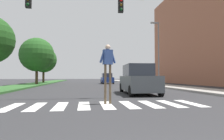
{
  "coord_description": "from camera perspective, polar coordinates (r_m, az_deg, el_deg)",
  "views": [
    {
      "loc": [
        -0.91,
        -0.98,
        1.13
      ],
      "look_at": [
        1.26,
        13.68,
        1.66
      ],
      "focal_mm": 30.43,
      "sensor_mm": 36.0,
      "label": 1
    }
  ],
  "objects": [
    {
      "name": "sedan_midblock",
      "position": [
        31.1,
        -1.49,
        -2.67
      ],
      "size": [
        1.86,
        4.06,
        1.71
      ],
      "color": "navy",
      "rests_on": "ground_plane"
    },
    {
      "name": "median_strip",
      "position": [
        29.82,
        -21.87,
        -3.92
      ],
      "size": [
        3.37,
        64.0,
        0.15
      ],
      "primitive_type": "cube",
      "color": "#2D5B28",
      "rests_on": "ground_plane"
    },
    {
      "name": "traffic_light_gantry",
      "position": [
        11.1,
        -24.03,
        15.04
      ],
      "size": [
        8.95,
        0.3,
        6.0
      ],
      "color": "gold",
      "rests_on": "median_strip"
    },
    {
      "name": "ground_plane",
      "position": [
        31.02,
        -6.74,
        -4.12
      ],
      "size": [
        140.0,
        140.0,
        0.0
      ],
      "primitive_type": "plane",
      "color": "#2D2D30"
    },
    {
      "name": "pedestrian_performer",
      "position": [
        7.97,
        -1.29,
        1.76
      ],
      "size": [
        0.74,
        0.34,
        2.49
      ],
      "color": "brown",
      "rests_on": "ground_plane"
    },
    {
      "name": "crosswalk",
      "position": [
        7.71,
        -1.59,
        -10.46
      ],
      "size": [
        7.65,
        2.2,
        0.01
      ],
      "color": "silver",
      "rests_on": "ground_plane"
    },
    {
      "name": "tree_distant",
      "position": [
        34.79,
        -19.85,
        2.92
      ],
      "size": [
        4.42,
        4.42,
        6.14
      ],
      "color": "#4C3823",
      "rests_on": "median_strip"
    },
    {
      "name": "suv_crossing",
      "position": [
        12.88,
        7.88,
        -2.92
      ],
      "size": [
        2.18,
        4.69,
        1.97
      ],
      "color": "#474C51",
      "rests_on": "ground_plane"
    },
    {
      "name": "tree_far",
      "position": [
        28.27,
        -21.63,
        4.28
      ],
      "size": [
        4.65,
        4.65,
        6.36
      ],
      "color": "#4C3823",
      "rests_on": "median_strip"
    },
    {
      "name": "sidewalk_right",
      "position": [
        30.45,
        9.34,
        -4.0
      ],
      "size": [
        3.0,
        64.0,
        0.15
      ],
      "primitive_type": "cube",
      "color": "#9E9991",
      "rests_on": "ground_plane"
    },
    {
      "name": "street_lamp_right",
      "position": [
        23.33,
        13.61,
        6.55
      ],
      "size": [
        1.02,
        0.24,
        7.5
      ],
      "color": "slate",
      "rests_on": "sidewalk_right"
    }
  ]
}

